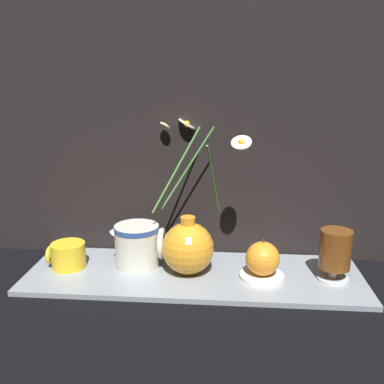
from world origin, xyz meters
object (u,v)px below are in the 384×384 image
Objects in this scene: yellow_mug at (68,255)px; ceramic_pitcher at (138,243)px; orange_fruit at (263,259)px; tea_glass at (335,251)px; vase_with_flowers at (188,245)px.

ceramic_pitcher is (0.17, 0.02, 0.03)m from yellow_mug.
tea_glass is at bearing 2.47° from orange_fruit.
ceramic_pitcher is 1.55× the size of orange_fruit.
ceramic_pitcher reaches higher than orange_fruit.
yellow_mug is at bearing 179.28° from vase_with_flowers.
ceramic_pitcher is at bearing 7.93° from yellow_mug.
ceramic_pitcher is at bearing 175.06° from tea_glass.
orange_fruit reaches higher than yellow_mug.
vase_with_flowers reaches higher than orange_fruit.
vase_with_flowers is 4.08× the size of orange_fruit.
vase_with_flowers is 2.63× the size of ceramic_pitcher.
vase_with_flowers is 0.13m from ceramic_pitcher.
tea_glass is (0.34, -0.01, 0.00)m from vase_with_flowers.
vase_with_flowers is 2.95× the size of tea_glass.
vase_with_flowers is 0.18m from orange_fruit.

